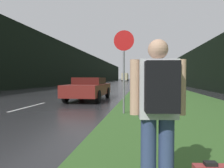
{
  "coord_description": "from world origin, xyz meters",
  "views": [
    {
      "loc": [
        5.25,
        -0.43,
        1.36
      ],
      "look_at": [
        3.08,
        13.85,
        0.91
      ],
      "focal_mm": 32.0,
      "sensor_mm": 36.0,
      "label": 1
    }
  ],
  "objects_px": {
    "stop_sign": "(124,62)",
    "delivery_truck": "(125,77)",
    "car_passing_near": "(89,88)",
    "hitchhiker_with_backpack": "(158,108)"
  },
  "relations": [
    {
      "from": "stop_sign",
      "to": "hitchhiker_with_backpack",
      "type": "distance_m",
      "value": 5.38
    },
    {
      "from": "car_passing_near",
      "to": "delivery_truck",
      "type": "height_order",
      "value": "delivery_truck"
    },
    {
      "from": "hitchhiker_with_backpack",
      "to": "delivery_truck",
      "type": "bearing_deg",
      "value": 88.49
    },
    {
      "from": "stop_sign",
      "to": "delivery_truck",
      "type": "distance_m",
      "value": 78.15
    },
    {
      "from": "car_passing_near",
      "to": "delivery_truck",
      "type": "distance_m",
      "value": 73.55
    },
    {
      "from": "delivery_truck",
      "to": "stop_sign",
      "type": "bearing_deg",
      "value": -85.18
    },
    {
      "from": "hitchhiker_with_backpack",
      "to": "delivery_truck",
      "type": "xyz_separation_m",
      "value": [
        -7.43,
        83.1,
        0.74
      ]
    },
    {
      "from": "stop_sign",
      "to": "car_passing_near",
      "type": "distance_m",
      "value": 5.27
    },
    {
      "from": "stop_sign",
      "to": "delivery_truck",
      "type": "xyz_separation_m",
      "value": [
        -6.57,
        77.87,
        -0.2
      ]
    },
    {
      "from": "stop_sign",
      "to": "delivery_truck",
      "type": "height_order",
      "value": "delivery_truck"
    }
  ]
}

